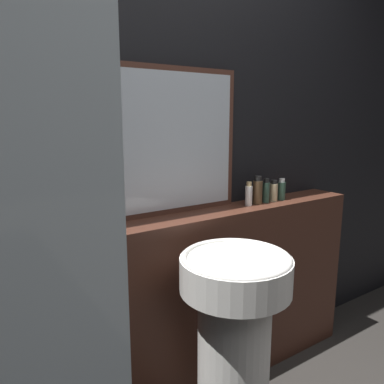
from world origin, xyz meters
The scene contains 10 objects.
wall_back centered at (0.00, 1.44, 1.25)m, with size 8.00×0.06×2.50m.
vanity_counter centered at (0.00, 1.30, 0.47)m, with size 2.23×0.22×0.94m.
pedestal_sink centered at (0.02, 0.89, 0.51)m, with size 0.43×0.43×0.88m.
mirror centered at (0.00, 1.39, 1.28)m, with size 0.79×0.03×0.68m.
towel_stack centered at (-0.55, 1.30, 0.99)m, with size 0.20×0.17×0.11m.
shampoo_bottle centered at (0.45, 1.30, 0.99)m, with size 0.04×0.04×0.13m.
conditioner_bottle centered at (0.51, 1.30, 1.01)m, with size 0.05×0.05×0.15m.
lotion_bottle centered at (0.57, 1.30, 1.00)m, with size 0.04×0.04×0.13m.
body_wash_bottle centered at (0.63, 1.30, 0.99)m, with size 0.04×0.04×0.12m.
hand_soap_bottle centered at (0.69, 1.30, 0.99)m, with size 0.04×0.04×0.12m.
Camera 1 is at (-0.86, -0.12, 1.39)m, focal length 35.00 mm.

